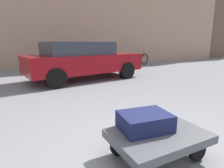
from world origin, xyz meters
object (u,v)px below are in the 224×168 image
at_px(bollard_kerb_near, 101,64).
at_px(bollard_kerb_mid, 125,62).
at_px(parked_car, 83,60).
at_px(bicycle_leaning, 139,59).
at_px(suitcase_navy_rear_right, 145,121).
at_px(luggage_cart, 158,138).

xyz_separation_m(bollard_kerb_near, bollard_kerb_mid, (1.38, 0.00, 0.00)).
distance_m(parked_car, bicycle_leaning, 5.53).
distance_m(bollard_kerb_near, bollard_kerb_mid, 1.38).
distance_m(parked_car, bollard_kerb_near, 2.34).
bearing_deg(bicycle_leaning, suitcase_navy_rear_right, -125.24).
bearing_deg(bollard_kerb_mid, luggage_cart, -118.39).
height_order(suitcase_navy_rear_right, bicycle_leaning, bicycle_leaning).
bearing_deg(bicycle_leaning, luggage_cart, -124.29).
height_order(luggage_cart, bollard_kerb_mid, bollard_kerb_mid).
xyz_separation_m(suitcase_navy_rear_right, bicycle_leaning, (5.64, 7.98, -0.07)).
bearing_deg(parked_car, suitcase_navy_rear_right, -100.48).
bearing_deg(suitcase_navy_rear_right, bollard_kerb_mid, 68.07).
relative_size(suitcase_navy_rear_right, parked_car, 0.13).
bearing_deg(suitcase_navy_rear_right, parked_car, 87.12).
distance_m(luggage_cart, parked_car, 5.32).
xyz_separation_m(parked_car, bicycle_leaning, (4.70, 2.89, -0.39)).
relative_size(parked_car, bollard_kerb_near, 6.05).
bearing_deg(bollard_kerb_mid, bollard_kerb_near, 180.00).
relative_size(bollard_kerb_near, bollard_kerb_mid, 1.00).
distance_m(parked_car, bollard_kerb_mid, 3.41).
xyz_separation_m(parked_car, bollard_kerb_mid, (2.92, 1.72, -0.39)).
height_order(bollard_kerb_near, bollard_kerb_mid, same).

